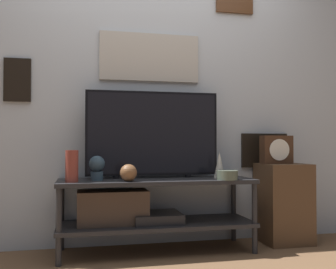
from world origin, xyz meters
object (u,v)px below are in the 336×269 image
at_px(vase_wide_bowl, 227,175).
at_px(vase_round_glass, 128,173).
at_px(mantel_clock, 276,150).
at_px(decorative_bust, 97,167).
at_px(vase_slim_bronze, 219,165).
at_px(television, 153,134).
at_px(vase_tall_ceramic, 72,166).

xyz_separation_m(vase_wide_bowl, vase_round_glass, (-0.73, 0.02, 0.03)).
bearing_deg(mantel_clock, decorative_bust, -176.49).
relative_size(vase_slim_bronze, vase_round_glass, 1.69).
height_order(television, vase_tall_ceramic, television).
bearing_deg(vase_wide_bowl, decorative_bust, 171.44).
bearing_deg(vase_round_glass, vase_tall_ceramic, 176.83).
bearing_deg(vase_round_glass, vase_slim_bronze, 9.25).
xyz_separation_m(vase_round_glass, decorative_bust, (-0.21, 0.12, 0.04)).
distance_m(vase_wide_bowl, vase_round_glass, 0.73).
bearing_deg(vase_tall_ceramic, vase_slim_bronze, 4.94).
distance_m(vase_slim_bronze, vase_tall_ceramic, 1.12).
distance_m(vase_round_glass, mantel_clock, 1.28).
xyz_separation_m(vase_slim_bronze, vase_wide_bowl, (0.01, -0.14, -0.07)).
bearing_deg(decorative_bust, vase_round_glass, -28.79).
relative_size(vase_tall_ceramic, decorative_bust, 1.24).
xyz_separation_m(vase_slim_bronze, mantel_clock, (0.53, 0.09, 0.11)).
bearing_deg(television, vase_round_glass, -131.81).
bearing_deg(vase_wide_bowl, television, 152.03).
distance_m(vase_tall_ceramic, vase_wide_bowl, 1.12).
relative_size(vase_tall_ceramic, vase_round_glass, 1.81).
xyz_separation_m(decorative_bust, mantel_clock, (1.47, 0.09, 0.12)).
bearing_deg(vase_tall_ceramic, vase_round_glass, -3.17).
relative_size(decorative_bust, mantel_clock, 0.70).
bearing_deg(decorative_bust, mantel_clock, 3.51).
xyz_separation_m(vase_slim_bronze, vase_round_glass, (-0.72, -0.12, -0.04)).
xyz_separation_m(vase_round_glass, mantel_clock, (1.25, 0.21, 0.16)).
bearing_deg(vase_wide_bowl, vase_slim_bronze, 93.73).
bearing_deg(vase_slim_bronze, vase_tall_ceramic, -175.06).
height_order(vase_wide_bowl, mantel_clock, mantel_clock).
bearing_deg(vase_slim_bronze, vase_wide_bowl, -86.27).
distance_m(vase_wide_bowl, decorative_bust, 0.96).
xyz_separation_m(television, mantel_clock, (1.03, -0.04, -0.13)).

